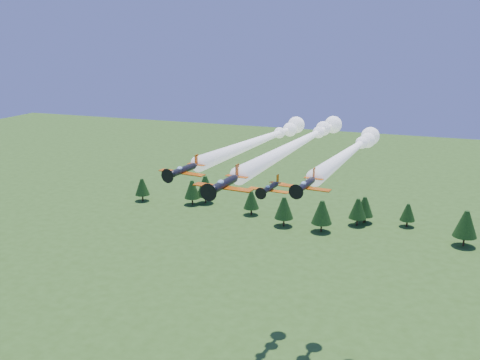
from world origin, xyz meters
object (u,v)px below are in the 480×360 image
(plane_right, at_px, (352,150))
(plane_slot, at_px, (270,188))
(plane_lead, at_px, (302,141))
(plane_left, at_px, (264,139))

(plane_right, distance_m, plane_slot, 20.90)
(plane_lead, height_order, plane_left, plane_lead)
(plane_slot, bearing_deg, plane_left, 116.21)
(plane_slot, bearing_deg, plane_right, 67.41)
(plane_lead, height_order, plane_slot, plane_lead)
(plane_right, xyz_separation_m, plane_slot, (-9.94, -18.11, -3.20))
(plane_lead, distance_m, plane_right, 9.19)
(plane_right, bearing_deg, plane_slot, -113.04)
(plane_lead, height_order, plane_right, plane_lead)
(plane_left, bearing_deg, plane_lead, -20.62)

